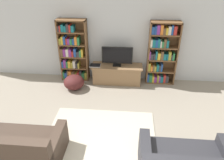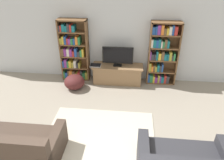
{
  "view_description": "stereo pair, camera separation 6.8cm",
  "coord_description": "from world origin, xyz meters",
  "px_view_note": "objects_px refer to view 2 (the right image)",
  "views": [
    {
      "loc": [
        0.43,
        -1.82,
        3.34
      ],
      "look_at": [
        0.02,
        2.79,
        0.7
      ],
      "focal_mm": 35.0,
      "sensor_mm": 36.0,
      "label": 1
    },
    {
      "loc": [
        0.49,
        -1.81,
        3.34
      ],
      "look_at": [
        0.02,
        2.79,
        0.7
      ],
      "focal_mm": 35.0,
      "sensor_mm": 36.0,
      "label": 2
    }
  ],
  "objects_px": {
    "bookshelf_left": "(74,52)",
    "couch_left_sectional": "(13,148)",
    "laptop": "(96,65)",
    "tv_stand": "(117,74)",
    "television": "(118,56)",
    "bookshelf_right": "(162,54)",
    "beanbag_ottoman": "(74,82)"
  },
  "relations": [
    {
      "from": "bookshelf_left",
      "to": "bookshelf_right",
      "type": "xyz_separation_m",
      "value": [
        2.57,
        -0.0,
        0.05
      ]
    },
    {
      "from": "laptop",
      "to": "couch_left_sectional",
      "type": "xyz_separation_m",
      "value": [
        -1.03,
        -3.0,
        -0.29
      ]
    },
    {
      "from": "bookshelf_right",
      "to": "beanbag_ottoman",
      "type": "xyz_separation_m",
      "value": [
        -2.44,
        -0.61,
        -0.72
      ]
    },
    {
      "from": "laptop",
      "to": "beanbag_ottoman",
      "type": "relative_size",
      "value": 0.54
    },
    {
      "from": "bookshelf_left",
      "to": "tv_stand",
      "type": "xyz_separation_m",
      "value": [
        1.32,
        -0.14,
        -0.59
      ]
    },
    {
      "from": "laptop",
      "to": "couch_left_sectional",
      "type": "relative_size",
      "value": 0.18
    },
    {
      "from": "bookshelf_left",
      "to": "beanbag_ottoman",
      "type": "height_order",
      "value": "bookshelf_left"
    },
    {
      "from": "bookshelf_left",
      "to": "couch_left_sectional",
      "type": "height_order",
      "value": "bookshelf_left"
    },
    {
      "from": "beanbag_ottoman",
      "to": "couch_left_sectional",
      "type": "bearing_deg",
      "value": -100.35
    },
    {
      "from": "bookshelf_left",
      "to": "couch_left_sectional",
      "type": "xyz_separation_m",
      "value": [
        -0.35,
        -3.21,
        -0.59
      ]
    },
    {
      "from": "bookshelf_right",
      "to": "tv_stand",
      "type": "bearing_deg",
      "value": -173.79
    },
    {
      "from": "tv_stand",
      "to": "television",
      "type": "height_order",
      "value": "television"
    },
    {
      "from": "bookshelf_left",
      "to": "television",
      "type": "height_order",
      "value": "bookshelf_left"
    },
    {
      "from": "couch_left_sectional",
      "to": "beanbag_ottoman",
      "type": "xyz_separation_m",
      "value": [
        0.47,
        2.6,
        -0.07
      ]
    },
    {
      "from": "television",
      "to": "couch_left_sectional",
      "type": "height_order",
      "value": "television"
    },
    {
      "from": "bookshelf_right",
      "to": "television",
      "type": "distance_m",
      "value": 1.26
    },
    {
      "from": "tv_stand",
      "to": "bookshelf_right",
      "type": "bearing_deg",
      "value": 6.21
    },
    {
      "from": "bookshelf_right",
      "to": "tv_stand",
      "type": "xyz_separation_m",
      "value": [
        -1.25,
        -0.14,
        -0.64
      ]
    },
    {
      "from": "couch_left_sectional",
      "to": "television",
      "type": "bearing_deg",
      "value": 61.52
    },
    {
      "from": "beanbag_ottoman",
      "to": "bookshelf_left",
      "type": "bearing_deg",
      "value": 101.38
    },
    {
      "from": "couch_left_sectional",
      "to": "beanbag_ottoman",
      "type": "relative_size",
      "value": 2.95
    },
    {
      "from": "tv_stand",
      "to": "bookshelf_left",
      "type": "bearing_deg",
      "value": 174.11
    },
    {
      "from": "bookshelf_right",
      "to": "tv_stand",
      "type": "distance_m",
      "value": 1.41
    },
    {
      "from": "couch_left_sectional",
      "to": "laptop",
      "type": "bearing_deg",
      "value": 71.08
    },
    {
      "from": "bookshelf_left",
      "to": "laptop",
      "type": "bearing_deg",
      "value": -17.04
    },
    {
      "from": "tv_stand",
      "to": "beanbag_ottoman",
      "type": "bearing_deg",
      "value": -158.18
    },
    {
      "from": "bookshelf_left",
      "to": "beanbag_ottoman",
      "type": "bearing_deg",
      "value": -78.62
    },
    {
      "from": "laptop",
      "to": "beanbag_ottoman",
      "type": "xyz_separation_m",
      "value": [
        -0.56,
        -0.41,
        -0.36
      ]
    },
    {
      "from": "bookshelf_right",
      "to": "beanbag_ottoman",
      "type": "bearing_deg",
      "value": -165.89
    },
    {
      "from": "bookshelf_right",
      "to": "television",
      "type": "relative_size",
      "value": 2.09
    },
    {
      "from": "bookshelf_left",
      "to": "bookshelf_right",
      "type": "bearing_deg",
      "value": -0.0
    },
    {
      "from": "television",
      "to": "laptop",
      "type": "height_order",
      "value": "television"
    }
  ]
}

